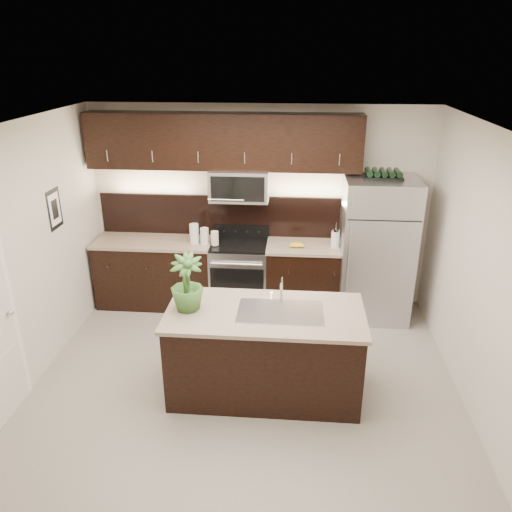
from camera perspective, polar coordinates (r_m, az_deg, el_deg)
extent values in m
plane|color=gray|center=(5.59, -1.22, -13.99)|extent=(4.50, 4.50, 0.00)
cube|color=beige|center=(6.77, 0.43, 5.63)|extent=(4.50, 0.02, 2.70)
cube|color=beige|center=(3.20, -5.26, -15.88)|extent=(4.50, 0.02, 2.70)
cube|color=beige|center=(5.59, -24.93, -0.34)|extent=(0.02, 4.00, 2.70)
cube|color=beige|center=(5.19, 24.23, -1.96)|extent=(0.02, 4.00, 2.70)
cube|color=white|center=(4.53, -1.51, 14.59)|extent=(4.50, 4.00, 0.02)
sphere|color=silver|center=(5.34, -26.24, -5.83)|extent=(0.06, 0.06, 0.06)
cube|color=black|center=(6.11, -22.02, 4.99)|extent=(0.01, 0.32, 0.46)
cube|color=white|center=(6.11, -21.99, 4.99)|extent=(0.00, 0.24, 0.36)
cube|color=black|center=(7.05, -11.34, -1.95)|extent=(1.57, 0.62, 0.90)
cube|color=black|center=(6.79, 6.20, -2.60)|extent=(1.16, 0.62, 0.90)
cube|color=#B2B2B7|center=(6.83, -1.88, -2.33)|extent=(0.76, 0.62, 0.90)
cube|color=black|center=(6.65, -1.93, 1.30)|extent=(0.76, 0.60, 0.03)
cube|color=#CAB197|center=(6.87, -11.63, 1.61)|extent=(1.59, 0.65, 0.04)
cube|color=#CAB197|center=(6.61, 6.37, 1.08)|extent=(1.18, 0.65, 0.04)
cube|color=black|center=(6.84, -3.39, 4.63)|extent=(3.49, 0.02, 0.56)
cube|color=#B2B2B7|center=(6.51, -1.91, 8.11)|extent=(0.76, 0.40, 0.40)
cube|color=black|center=(6.45, -3.80, 12.94)|extent=(3.49, 0.33, 0.70)
cube|color=black|center=(5.20, 1.02, -11.07)|extent=(1.90, 0.90, 0.90)
cube|color=#CAB197|center=(4.95, 1.05, -6.54)|extent=(1.96, 0.96, 0.04)
cube|color=silver|center=(4.93, 2.81, -6.34)|extent=(0.84, 0.50, 0.01)
cylinder|color=silver|center=(5.06, 2.92, -4.06)|extent=(0.03, 0.03, 0.24)
cylinder|color=silver|center=(4.94, 2.93, -2.87)|extent=(0.02, 0.14, 0.02)
cylinder|color=silver|center=(4.89, 2.88, -3.75)|extent=(0.02, 0.02, 0.10)
cube|color=#B2B2B7|center=(6.62, 13.52, 0.77)|extent=(0.90, 0.81, 1.87)
cube|color=black|center=(6.34, 14.30, 8.76)|extent=(0.46, 0.29, 0.03)
cylinder|color=black|center=(6.30, 12.75, 9.32)|extent=(0.08, 0.26, 0.08)
cylinder|color=black|center=(6.32, 13.55, 9.28)|extent=(0.08, 0.26, 0.08)
cylinder|color=black|center=(6.33, 14.35, 9.23)|extent=(0.08, 0.26, 0.08)
cylinder|color=black|center=(6.34, 15.14, 9.18)|extent=(0.08, 0.26, 0.08)
cylinder|color=black|center=(6.36, 15.93, 9.13)|extent=(0.08, 0.26, 0.08)
imported|color=#325B24|center=(4.90, -7.94, -3.05)|extent=(0.37, 0.37, 0.57)
cylinder|color=silver|center=(6.64, -7.07, 2.55)|extent=(0.12, 0.12, 0.26)
cylinder|color=beige|center=(6.59, -5.91, 2.27)|extent=(0.11, 0.11, 0.22)
cylinder|color=beige|center=(6.55, -4.73, 2.03)|extent=(0.10, 0.10, 0.19)
cylinder|color=silver|center=(6.53, 9.04, 1.90)|extent=(0.11, 0.11, 0.22)
cylinder|color=silver|center=(6.49, 9.11, 2.90)|extent=(0.11, 0.11, 0.02)
cylinder|color=silver|center=(6.47, 9.14, 3.36)|extent=(0.01, 0.01, 0.09)
ellipsoid|color=gold|center=(6.51, 4.22, 1.31)|extent=(0.20, 0.15, 0.06)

